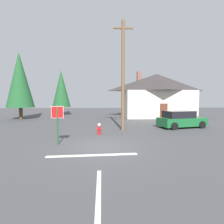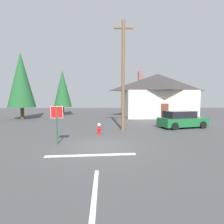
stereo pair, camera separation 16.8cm
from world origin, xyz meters
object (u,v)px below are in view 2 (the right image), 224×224
(fire_hydrant, at_px, (99,129))
(pine_tree_mid_left, at_px, (21,80))
(utility_pole, at_px, (123,74))
(pine_tree_tall_left, at_px, (63,89))
(stop_sign_near, at_px, (57,117))
(house, at_px, (158,95))
(parked_car, at_px, (182,120))

(fire_hydrant, relative_size, pine_tree_mid_left, 0.10)
(fire_hydrant, xyz_separation_m, utility_pole, (1.92, 1.66, 4.22))
(fire_hydrant, xyz_separation_m, pine_tree_tall_left, (-6.49, 16.16, 3.79))
(stop_sign_near, bearing_deg, pine_tree_tall_left, 102.46)
(house, bearing_deg, stop_sign_near, -123.38)
(fire_hydrant, relative_size, pine_tree_tall_left, 0.12)
(fire_hydrant, relative_size, parked_car, 0.18)
(pine_tree_mid_left, bearing_deg, fire_hydrant, -44.80)
(stop_sign_near, relative_size, house, 0.22)
(fire_hydrant, distance_m, parked_car, 7.87)
(utility_pole, height_order, parked_car, utility_pole)
(house, relative_size, pine_tree_mid_left, 1.22)
(fire_hydrant, height_order, pine_tree_mid_left, pine_tree_mid_left)
(stop_sign_near, height_order, house, house)
(utility_pole, height_order, pine_tree_mid_left, utility_pole)
(utility_pole, xyz_separation_m, pine_tree_tall_left, (-8.41, 14.50, -0.43))
(stop_sign_near, relative_size, pine_tree_mid_left, 0.26)
(stop_sign_near, xyz_separation_m, pine_tree_tall_left, (-4.21, 19.04, 2.62))
(utility_pole, bearing_deg, pine_tree_tall_left, 120.12)
(fire_hydrant, distance_m, house, 15.13)
(house, height_order, pine_tree_tall_left, pine_tree_tall_left)
(stop_sign_near, height_order, fire_hydrant, stop_sign_near)
(parked_car, distance_m, pine_tree_mid_left, 19.55)
(utility_pole, distance_m, house, 12.55)
(parked_car, relative_size, pine_tree_tall_left, 0.64)
(stop_sign_near, bearing_deg, parked_car, 30.54)
(pine_tree_mid_left, bearing_deg, stop_sign_near, -58.62)
(pine_tree_tall_left, relative_size, pine_tree_mid_left, 0.85)
(fire_hydrant, xyz_separation_m, parked_car, (7.35, 2.80, 0.33))
(parked_car, relative_size, pine_tree_mid_left, 0.54)
(pine_tree_tall_left, bearing_deg, parked_car, -43.97)
(house, bearing_deg, utility_pole, -118.72)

